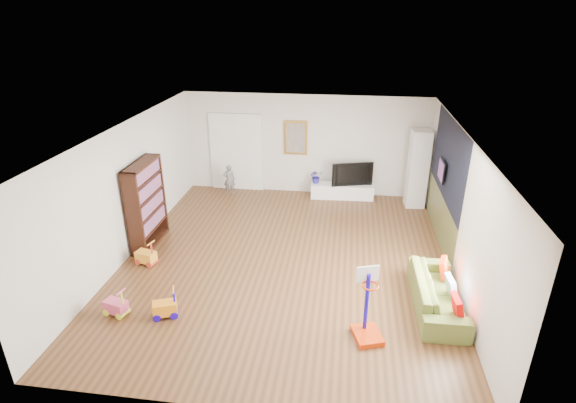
# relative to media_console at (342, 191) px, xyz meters

# --- Properties ---
(floor) EXTENTS (6.50, 7.50, 0.00)m
(floor) POSITION_rel_media_console_xyz_m (-1.05, -3.45, -0.19)
(floor) COLOR brown
(floor) RESTS_ON ground
(ceiling) EXTENTS (6.50, 7.50, 0.00)m
(ceiling) POSITION_rel_media_console_xyz_m (-1.05, -3.45, 2.51)
(ceiling) COLOR white
(ceiling) RESTS_ON ground
(wall_back) EXTENTS (6.50, 0.00, 2.70)m
(wall_back) POSITION_rel_media_console_xyz_m (-1.05, 0.30, 1.16)
(wall_back) COLOR silver
(wall_back) RESTS_ON ground
(wall_front) EXTENTS (6.50, 0.00, 2.70)m
(wall_front) POSITION_rel_media_console_xyz_m (-1.05, -7.20, 1.16)
(wall_front) COLOR white
(wall_front) RESTS_ON ground
(wall_left) EXTENTS (0.00, 7.50, 2.70)m
(wall_left) POSITION_rel_media_console_xyz_m (-4.30, -3.45, 1.16)
(wall_left) COLOR silver
(wall_left) RESTS_ON ground
(wall_right) EXTENTS (0.00, 7.50, 2.70)m
(wall_right) POSITION_rel_media_console_xyz_m (2.20, -3.45, 1.16)
(wall_right) COLOR silver
(wall_right) RESTS_ON ground
(navy_accent) EXTENTS (0.01, 3.20, 1.70)m
(navy_accent) POSITION_rel_media_console_xyz_m (2.18, -2.05, 1.66)
(navy_accent) COLOR black
(navy_accent) RESTS_ON wall_right
(olive_wainscot) EXTENTS (0.01, 3.20, 1.00)m
(olive_wainscot) POSITION_rel_media_console_xyz_m (2.18, -2.05, 0.31)
(olive_wainscot) COLOR brown
(olive_wainscot) RESTS_ON wall_right
(doorway) EXTENTS (1.45, 0.06, 2.10)m
(doorway) POSITION_rel_media_console_xyz_m (-2.95, 0.26, 0.86)
(doorway) COLOR white
(doorway) RESTS_ON ground
(painting_back) EXTENTS (0.62, 0.06, 0.92)m
(painting_back) POSITION_rel_media_console_xyz_m (-1.30, 0.26, 1.36)
(painting_back) COLOR gold
(painting_back) RESTS_ON wall_back
(artwork_right) EXTENTS (0.04, 0.56, 0.46)m
(artwork_right) POSITION_rel_media_console_xyz_m (2.12, -1.85, 1.36)
(artwork_right) COLOR #7F3F8C
(artwork_right) RESTS_ON wall_right
(media_console) EXTENTS (1.68, 0.50, 0.39)m
(media_console) POSITION_rel_media_console_xyz_m (0.00, 0.00, 0.00)
(media_console) COLOR white
(media_console) RESTS_ON ground
(tall_cabinet) EXTENTS (0.50, 0.50, 2.00)m
(tall_cabinet) POSITION_rel_media_console_xyz_m (1.87, -0.25, 0.81)
(tall_cabinet) COLOR white
(tall_cabinet) RESTS_ON ground
(bookshelf) EXTENTS (0.34, 1.27, 1.86)m
(bookshelf) POSITION_rel_media_console_xyz_m (-4.08, -3.11, 0.73)
(bookshelf) COLOR black
(bookshelf) RESTS_ON ground
(sofa) EXTENTS (0.79, 1.97, 0.57)m
(sofa) POSITION_rel_media_console_xyz_m (1.75, -4.61, 0.09)
(sofa) COLOR #5C6B2B
(sofa) RESTS_ON ground
(basketball_hoop) EXTENTS (0.55, 0.61, 1.21)m
(basketball_hoop) POSITION_rel_media_console_xyz_m (0.55, -5.58, 0.41)
(basketball_hoop) COLOR #C32E03
(basketball_hoop) RESTS_ON ground
(ride_on_yellow) EXTENTS (0.44, 0.33, 0.52)m
(ride_on_yellow) POSITION_rel_media_console_xyz_m (-3.81, -3.96, 0.07)
(ride_on_yellow) COLOR #F6A32A
(ride_on_yellow) RESTS_ON ground
(ride_on_orange) EXTENTS (0.45, 0.36, 0.52)m
(ride_on_orange) POSITION_rel_media_console_xyz_m (-2.79, -5.50, 0.07)
(ride_on_orange) COLOR orange
(ride_on_orange) RESTS_ON ground
(ride_on_pink) EXTENTS (0.42, 0.32, 0.50)m
(ride_on_pink) POSITION_rel_media_console_xyz_m (-3.63, -5.56, 0.06)
(ride_on_pink) COLOR #D74973
(ride_on_pink) RESTS_ON ground
(child) EXTENTS (0.35, 0.27, 0.85)m
(child) POSITION_rel_media_console_xyz_m (-3.08, -0.16, 0.23)
(child) COLOR slate
(child) RESTS_ON ground
(tv) EXTENTS (1.10, 0.45, 0.64)m
(tv) POSITION_rel_media_console_xyz_m (0.22, 0.04, 0.51)
(tv) COLOR black
(tv) RESTS_ON media_console
(vase_plant) EXTENTS (0.41, 0.38, 0.38)m
(vase_plant) POSITION_rel_media_console_xyz_m (-0.71, 0.00, 0.38)
(vase_plant) COLOR #242195
(vase_plant) RESTS_ON media_console
(pillow_left) EXTENTS (0.12, 0.38, 0.37)m
(pillow_left) POSITION_rel_media_console_xyz_m (1.94, -5.20, 0.26)
(pillow_left) COLOR #C50906
(pillow_left) RESTS_ON sofa
(pillow_center) EXTENTS (0.13, 0.37, 0.36)m
(pillow_center) POSITION_rel_media_console_xyz_m (1.95, -4.63, 0.26)
(pillow_center) COLOR white
(pillow_center) RESTS_ON sofa
(pillow_right) EXTENTS (0.19, 0.36, 0.35)m
(pillow_right) POSITION_rel_media_console_xyz_m (1.93, -4.04, 0.26)
(pillow_right) COLOR #AE2204
(pillow_right) RESTS_ON sofa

